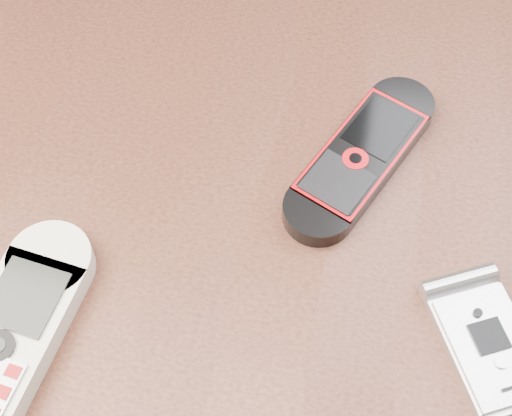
% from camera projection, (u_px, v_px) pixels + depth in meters
% --- Properties ---
extents(table, '(1.20, 0.80, 0.75)m').
position_uv_depth(table, '(250.00, 283.00, 0.57)').
color(table, black).
rests_on(table, ground).
extents(nokia_white, '(0.08, 0.17, 0.02)m').
position_uv_depth(nokia_white, '(8.00, 342.00, 0.42)').
color(nokia_white, silver).
rests_on(nokia_white, table).
extents(nokia_black_red, '(0.11, 0.16, 0.02)m').
position_uv_depth(nokia_black_red, '(361.00, 156.00, 0.50)').
color(nokia_black_red, black).
rests_on(nokia_black_red, table).
extents(motorola_razr, '(0.09, 0.11, 0.01)m').
position_uv_depth(motorola_razr, '(488.00, 344.00, 0.42)').
color(motorola_razr, silver).
rests_on(motorola_razr, table).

